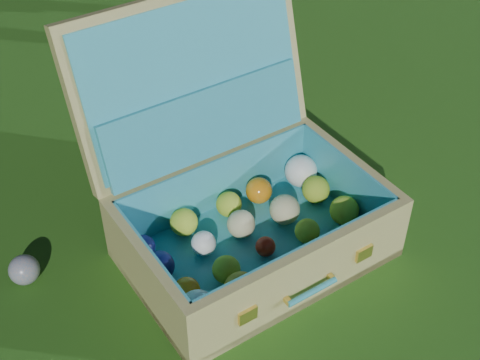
# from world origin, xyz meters

# --- Properties ---
(ground) EXTENTS (60.00, 60.00, 0.00)m
(ground) POSITION_xyz_m (0.00, 0.00, 0.00)
(ground) COLOR #215114
(ground) RESTS_ON ground
(stray_ball) EXTENTS (0.08, 0.08, 0.08)m
(stray_ball) POSITION_xyz_m (-0.72, 0.09, 0.04)
(stray_ball) COLOR teal
(stray_ball) RESTS_ON ground
(suitcase) EXTENTS (0.70, 0.65, 0.60)m
(suitcase) POSITION_xyz_m (-0.18, -0.00, 0.17)
(suitcase) COLOR tan
(suitcase) RESTS_ON ground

